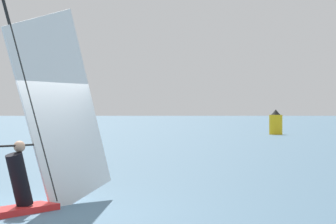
% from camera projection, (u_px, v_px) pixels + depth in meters
% --- Properties ---
extents(ground_plane, '(4000.00, 4000.00, 0.00)m').
position_uv_depth(ground_plane, '(42.00, 210.00, 11.48)').
color(ground_plane, '#476B84').
extents(windsurfer, '(1.82, 3.76, 4.36)m').
position_uv_depth(windsurfer, '(39.00, 146.00, 11.51)').
color(windsurfer, red).
rests_on(windsurfer, ground_plane).
extents(channel_buoy, '(1.23, 1.23, 2.34)m').
position_uv_depth(channel_buoy, '(276.00, 123.00, 55.15)').
color(channel_buoy, yellow).
rests_on(channel_buoy, ground_plane).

